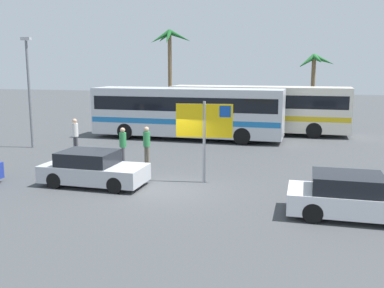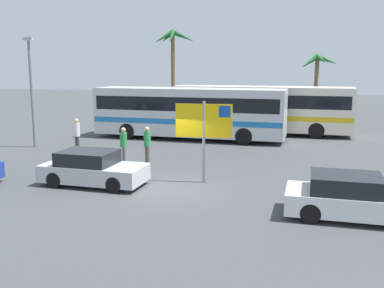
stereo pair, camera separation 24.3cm
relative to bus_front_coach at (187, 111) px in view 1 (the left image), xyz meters
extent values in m
plane|color=#424447|center=(2.40, -11.31, -1.78)|extent=(120.00, 120.00, 0.00)
cube|color=silver|center=(0.00, 0.00, -0.06)|extent=(11.89, 2.60, 2.90)
cube|color=black|center=(0.00, 0.00, 0.49)|extent=(11.41, 2.63, 0.84)
cube|color=#1E70B7|center=(0.00, 0.00, -0.57)|extent=(11.77, 2.63, 0.32)
cylinder|color=black|center=(3.68, 1.18, -1.28)|extent=(1.00, 0.28, 1.00)
cylinder|color=black|center=(3.68, -1.18, -1.28)|extent=(1.00, 0.28, 1.00)
cylinder|color=black|center=(-3.68, 1.18, -1.28)|extent=(1.00, 0.28, 1.00)
cylinder|color=black|center=(-3.68, -1.18, -1.28)|extent=(1.00, 0.28, 1.00)
cube|color=silver|center=(4.03, 3.55, -0.06)|extent=(11.89, 2.60, 2.90)
cube|color=black|center=(4.03, 3.55, 0.49)|extent=(11.41, 2.63, 0.84)
cube|color=gold|center=(4.03, 3.55, -0.57)|extent=(11.77, 2.63, 0.32)
cylinder|color=black|center=(7.71, 4.72, -1.28)|extent=(1.00, 0.28, 1.00)
cylinder|color=black|center=(7.71, 2.37, -1.28)|extent=(1.00, 0.28, 1.00)
cylinder|color=black|center=(0.34, 4.72, -1.28)|extent=(1.00, 0.28, 1.00)
cylinder|color=black|center=(0.34, 2.37, -1.28)|extent=(1.00, 0.28, 1.00)
cylinder|color=gray|center=(3.56, -9.92, -0.18)|extent=(0.11, 0.11, 3.20)
cube|color=yellow|center=(3.56, -9.92, 0.67)|extent=(2.19, 0.36, 1.30)
cube|color=#1447A8|center=(4.35, -9.81, 1.04)|extent=(0.45, 0.13, 0.44)
cube|color=#B7BABF|center=(-0.41, -11.45, -1.30)|extent=(3.98, 1.79, 0.64)
cube|color=black|center=(-0.64, -11.45, -0.72)|extent=(2.07, 1.64, 0.52)
cylinder|color=black|center=(0.82, -10.63, -1.48)|extent=(0.60, 0.16, 0.60)
cylinder|color=black|center=(0.83, -12.26, -1.48)|extent=(0.60, 0.16, 0.60)
cylinder|color=black|center=(-1.64, -10.64, -1.48)|extent=(0.60, 0.16, 0.60)
cylinder|color=black|center=(-1.63, -12.27, -1.48)|extent=(0.60, 0.16, 0.60)
cube|color=silver|center=(8.93, -12.64, -1.30)|extent=(4.00, 1.88, 0.64)
cube|color=black|center=(8.69, -12.65, -0.72)|extent=(2.09, 1.70, 0.52)
cylinder|color=black|center=(7.68, -11.83, -1.48)|extent=(0.60, 0.17, 0.60)
cylinder|color=black|center=(7.71, -13.50, -1.48)|extent=(0.60, 0.17, 0.60)
cylinder|color=#4C4C51|center=(-4.48, -5.92, -1.34)|extent=(0.13, 0.13, 0.88)
cylinder|color=#4C4C51|center=(-4.31, -5.98, -1.34)|extent=(0.13, 0.13, 0.88)
cylinder|color=silver|center=(-4.39, -5.95, -0.55)|extent=(0.32, 0.32, 0.70)
sphere|color=tan|center=(-4.39, -5.95, -0.08)|extent=(0.24, 0.24, 0.24)
cylinder|color=#4C4C51|center=(-0.73, -8.04, -1.36)|extent=(0.13, 0.13, 0.85)
cylinder|color=#4C4C51|center=(-0.81, -7.88, -1.36)|extent=(0.13, 0.13, 0.85)
cylinder|color=#338E4C|center=(-0.77, -7.96, -0.60)|extent=(0.32, 0.32, 0.67)
sphere|color=tan|center=(-0.77, -7.96, -0.14)|extent=(0.23, 0.23, 0.23)
cylinder|color=#706656|center=(0.18, -7.55, -1.35)|extent=(0.13, 0.13, 0.87)
cylinder|color=#706656|center=(0.33, -7.65, -1.35)|extent=(0.13, 0.13, 0.87)
cylinder|color=#338E4C|center=(0.26, -7.60, -0.57)|extent=(0.32, 0.32, 0.69)
sphere|color=tan|center=(0.26, -7.60, -0.11)|extent=(0.23, 0.23, 0.23)
cylinder|color=slate|center=(-7.57, -5.18, 1.16)|extent=(0.14, 0.14, 5.89)
cube|color=#B2B2B7|center=(-7.57, -5.18, 4.20)|extent=(0.56, 0.20, 0.16)
cylinder|color=brown|center=(-4.28, 9.61, 1.79)|extent=(0.32, 0.32, 7.14)
cone|color=#195623|center=(-3.39, 9.74, 5.17)|extent=(2.01, 0.73, 1.19)
cone|color=#195623|center=(-3.82, 10.43, 5.28)|extent=(1.37, 1.96, 0.99)
cone|color=#195623|center=(-4.96, 10.21, 5.20)|extent=(1.77, 1.65, 1.14)
cone|color=#195623|center=(-4.88, 9.00, 5.09)|extent=(1.67, 1.68, 1.32)
cone|color=#195623|center=(-4.14, 8.78, 5.07)|extent=(0.75, 1.96, 1.37)
cylinder|color=brown|center=(7.50, 9.68, 0.75)|extent=(0.32, 0.32, 5.06)
cone|color=#23662D|center=(8.24, 9.54, 3.18)|extent=(1.73, 0.75, 1.01)
cone|color=#23662D|center=(7.79, 10.41, 3.25)|extent=(1.03, 1.73, 0.87)
cone|color=#23662D|center=(6.94, 10.11, 3.06)|extent=(1.56, 1.33, 1.21)
cone|color=#23662D|center=(6.97, 9.20, 3.09)|extent=(1.51, 1.43, 1.16)
cone|color=#23662D|center=(7.78, 8.95, 3.27)|extent=(1.02, 1.73, 0.84)
camera|label=1|loc=(7.56, -26.19, 2.74)|focal=40.94mm
camera|label=2|loc=(7.80, -26.12, 2.74)|focal=40.94mm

